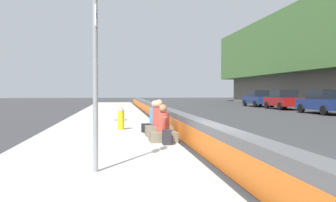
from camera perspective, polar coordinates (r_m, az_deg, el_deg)
ground_plane at (r=8.37m, az=7.21°, el=-9.50°), size 160.00×160.00×0.00m
sidewalk_strip at (r=8.09m, az=-11.48°, el=-9.40°), size 80.00×4.40×0.14m
jersey_barrier at (r=8.30m, az=7.19°, el=-6.63°), size 76.00×0.45×0.85m
route_sign_post at (r=6.73m, az=-11.29°, el=6.71°), size 0.44×0.09×3.60m
fire_hydrant at (r=13.96m, az=-7.37°, el=-2.62°), size 0.26×0.46×0.88m
seated_person_foreground at (r=10.57m, az=-0.78°, el=-4.55°), size 0.70×0.80×1.08m
seated_person_middle at (r=11.93m, az=-1.45°, el=-3.69°), size 0.76×0.86×1.19m
seated_person_rear at (r=12.88m, az=-2.04°, el=-3.38°), size 0.86×0.95×1.13m
backpack at (r=10.00m, az=-0.12°, el=-5.73°), size 0.32×0.28×0.40m
parked_car_fourth at (r=27.58m, az=23.19°, el=-0.10°), size 4.53×2.02×1.71m
parked_car_midline at (r=33.42m, az=17.54°, el=0.22°), size 4.54×2.03×1.71m
parked_car_far at (r=38.61m, az=13.93°, el=0.42°), size 4.52×1.98×1.71m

